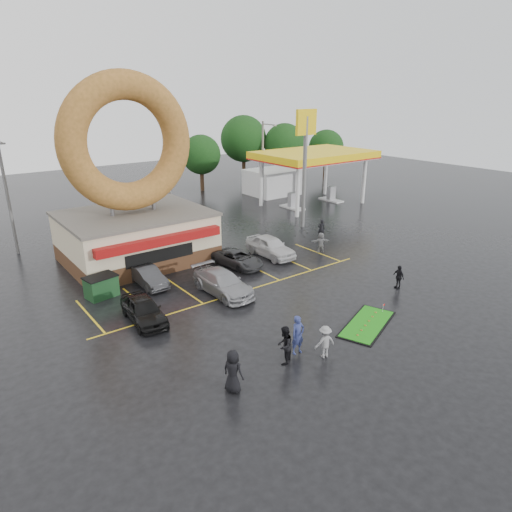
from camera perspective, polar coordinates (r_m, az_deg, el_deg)
ground at (r=26.87m, az=2.72°, el=-6.82°), size 120.00×120.00×0.00m
donut_shop at (r=34.55m, az=-15.12°, el=6.52°), size 10.20×8.70×13.50m
gas_station at (r=53.58m, az=4.99°, el=10.90°), size 12.30×13.65×5.90m
shell_sign at (r=41.86m, az=6.19°, el=13.40°), size 2.20×0.36×10.60m
streetlight_left at (r=39.33m, az=-28.66°, el=6.82°), size 0.40×2.21×9.00m
streetlight_mid at (r=44.42m, az=-10.77°, el=10.16°), size 0.40×2.21×9.00m
streetlight_right at (r=51.61m, az=0.90°, el=11.84°), size 0.40×2.21×9.00m
tree_far_a at (r=64.06m, az=3.59°, el=13.76°), size 5.60×5.60×8.00m
tree_far_b at (r=66.76m, az=8.75°, el=13.26°), size 4.90×4.90×7.00m
tree_far_c at (r=64.67m, az=-1.56°, el=14.43°), size 6.30×6.30×9.00m
tree_far_d at (r=58.81m, az=-6.88°, el=12.46°), size 4.90×4.90×7.00m
car_black at (r=26.13m, az=-13.88°, el=-6.52°), size 1.98×4.26×1.41m
car_dgrey at (r=30.76m, az=-13.41°, el=-2.50°), size 1.45×3.86×1.26m
car_silver at (r=28.81m, az=-4.17°, el=-3.36°), size 2.16×5.00×1.43m
car_grey at (r=33.18m, az=-2.32°, el=-0.35°), size 2.51×4.44×1.17m
car_white at (r=35.20m, az=1.81°, el=1.22°), size 1.87×4.64×1.58m
person_blue at (r=22.46m, az=5.26°, el=-9.79°), size 0.74×0.50×1.98m
person_blackjkt at (r=21.67m, az=3.57°, el=-11.07°), size 1.16×1.10×1.89m
person_hoodie at (r=22.40m, az=8.60°, el=-10.55°), size 1.16×0.83×1.63m
person_bystander at (r=19.85m, az=-2.90°, el=-14.18°), size 0.94×1.12×1.95m
person_cameraman at (r=30.86m, az=17.39°, el=-2.50°), size 0.56×0.98×1.57m
person_walker_near at (r=36.38m, az=8.10°, el=1.70°), size 1.56×1.09×1.62m
person_walker_far at (r=39.77m, az=8.16°, el=3.35°), size 0.75×0.68×1.71m
dumpster at (r=29.88m, az=-18.77°, el=-3.69°), size 1.98×1.49×1.30m
putting_green at (r=26.05m, az=13.71°, el=-8.26°), size 4.83×3.39×0.55m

